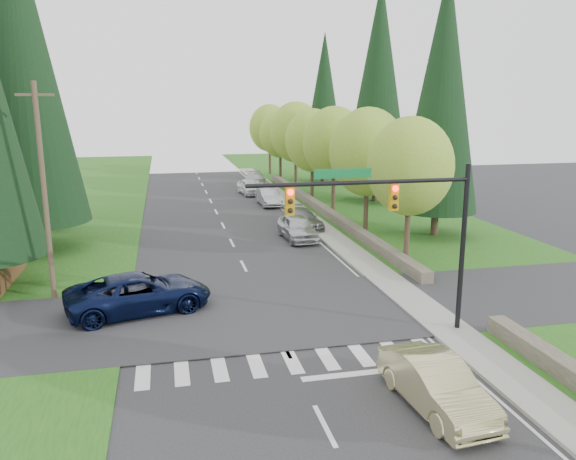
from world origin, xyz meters
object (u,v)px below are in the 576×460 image
object	(u,v)px
parked_car_c	(269,197)
parked_car_d	(250,187)
parked_car_b	(302,219)
sedan_champagne	(436,384)
suv_navy	(139,293)
parked_car_a	(298,228)
parked_car_e	(256,180)

from	to	relation	value
parked_car_c	parked_car_d	world-z (taller)	parked_car_c
parked_car_b	parked_car_d	distance (m)	16.31
parked_car_d	sedan_champagne	bearing A→B (deg)	-97.61
suv_navy	parked_car_b	xyz separation A→B (m)	(11.09, 14.89, -0.16)
parked_car_a	parked_car_e	size ratio (longest dim) A/B	0.90
parked_car_c	parked_car_e	world-z (taller)	parked_car_e
suv_navy	parked_car_e	xyz separation A→B (m)	(11.09, 35.68, -0.09)
suv_navy	parked_car_c	xyz separation A→B (m)	(10.42, 24.69, -0.09)
suv_navy	parked_car_a	distance (m)	15.26
suv_navy	parked_car_e	bearing A→B (deg)	-31.95
suv_navy	parked_car_c	size ratio (longest dim) A/B	1.33
parked_car_b	sedan_champagne	bearing A→B (deg)	-101.81
parked_car_e	parked_car_d	bearing A→B (deg)	-106.49
parked_car_e	sedan_champagne	bearing A→B (deg)	-91.90
parked_car_a	parked_car_c	size ratio (longest dim) A/B	1.02
suv_navy	sedan_champagne	bearing A→B (deg)	-153.20
parked_car_e	parked_car_a	bearing A→B (deg)	-92.03
parked_car_c	parked_car_d	distance (m)	6.50
parked_car_d	parked_car_e	xyz separation A→B (m)	(1.40, 4.53, 0.01)
sedan_champagne	parked_car_c	bearing A→B (deg)	82.72
sedan_champagne	parked_car_a	world-z (taller)	parked_car_a
sedan_champagne	parked_car_d	world-z (taller)	sedan_champagne
sedan_champagne	parked_car_e	world-z (taller)	parked_car_e
suv_navy	parked_car_b	size ratio (longest dim) A/B	1.28
parked_car_b	parked_car_c	size ratio (longest dim) A/B	1.04
sedan_champagne	parked_car_c	xyz separation A→B (m)	(1.39, 34.90, -0.00)
parked_car_c	parked_car_b	bearing A→B (deg)	-87.10
sedan_champagne	suv_navy	world-z (taller)	suv_navy
parked_car_d	parked_car_e	bearing A→B (deg)	66.15
sedan_champagne	suv_navy	distance (m)	13.63
suv_navy	parked_car_e	size ratio (longest dim) A/B	1.16
parked_car_a	parked_car_b	world-z (taller)	parked_car_a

